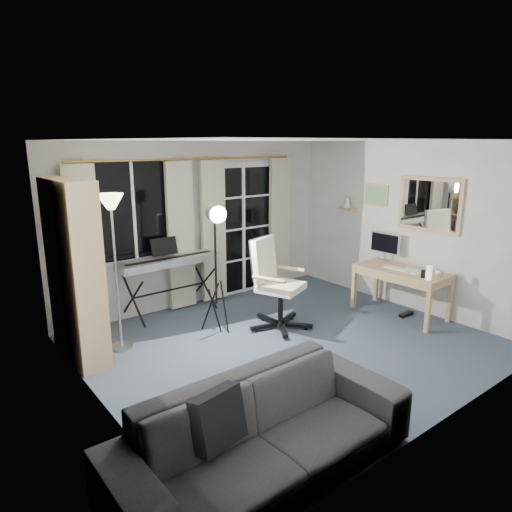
{
  "coord_description": "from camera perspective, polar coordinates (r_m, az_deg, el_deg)",
  "views": [
    {
      "loc": [
        -3.45,
        -3.79,
        2.38
      ],
      "look_at": [
        -0.23,
        0.35,
        1.07
      ],
      "focal_mm": 32.0,
      "sensor_mm": 36.0,
      "label": 1
    }
  ],
  "objects": [
    {
      "name": "floor",
      "position": [
        5.65,
        4.12,
        -10.98
      ],
      "size": [
        4.5,
        4.0,
        0.02
      ],
      "primitive_type": "cube",
      "color": "#3B4756",
      "rests_on": "ground"
    },
    {
      "name": "window",
      "position": [
        6.3,
        -15.17,
        5.55
      ],
      "size": [
        1.2,
        0.08,
        1.4
      ],
      "color": "white",
      "rests_on": "floor"
    },
    {
      "name": "french_door",
      "position": [
        7.26,
        -1.74,
        3.3
      ],
      "size": [
        1.32,
        0.09,
        2.11
      ],
      "color": "white",
      "rests_on": "floor"
    },
    {
      "name": "curtains",
      "position": [
        6.69,
        -7.43,
        2.86
      ],
      "size": [
        3.6,
        0.07,
        2.13
      ],
      "color": "gold",
      "rests_on": "floor"
    },
    {
      "name": "bookshelf",
      "position": [
        5.3,
        -21.96,
        -2.58
      ],
      "size": [
        0.36,
        0.95,
        2.01
      ],
      "rotation": [
        0.0,
        0.0,
        0.04
      ],
      "color": "tan",
      "rests_on": "floor"
    },
    {
      "name": "torchiere_lamp",
      "position": [
        5.33,
        -17.51,
        3.61
      ],
      "size": [
        0.36,
        0.36,
        1.83
      ],
      "rotation": [
        0.0,
        0.0,
        -0.31
      ],
      "color": "#B2B2B7",
      "rests_on": "floor"
    },
    {
      "name": "keyboard_piano",
      "position": [
        6.34,
        -10.86,
        -0.78
      ],
      "size": [
        1.43,
        0.71,
        1.03
      ],
      "rotation": [
        0.0,
        0.0,
        0.02
      ],
      "color": "black",
      "rests_on": "floor"
    },
    {
      "name": "studio_light",
      "position": [
        5.57,
        -4.99,
        3.36
      ],
      "size": [
        0.34,
        0.35,
        1.68
      ],
      "rotation": [
        0.0,
        0.0,
        -0.19
      ],
      "color": "black",
      "rests_on": "floor"
    },
    {
      "name": "office_chair",
      "position": [
        5.93,
        1.94,
        -2.41
      ],
      "size": [
        0.82,
        0.8,
        1.19
      ],
      "rotation": [
        0.0,
        0.0,
        0.39
      ],
      "color": "black",
      "rests_on": "floor"
    },
    {
      "name": "desk",
      "position": [
        6.66,
        17.71,
        -2.25
      ],
      "size": [
        0.67,
        1.27,
        0.67
      ],
      "rotation": [
        0.0,
        0.0,
        0.04
      ],
      "color": "tan",
      "rests_on": "floor"
    },
    {
      "name": "monitor",
      "position": [
        6.98,
        15.82,
        1.47
      ],
      "size": [
        0.16,
        0.48,
        0.42
      ],
      "rotation": [
        0.0,
        0.0,
        0.04
      ],
      "color": "silver",
      "rests_on": "desk"
    },
    {
      "name": "desk_clutter",
      "position": [
        6.52,
        18.97,
        -3.26
      ],
      "size": [
        0.38,
        0.77,
        0.85
      ],
      "rotation": [
        0.0,
        0.0,
        0.04
      ],
      "color": "white",
      "rests_on": "desk"
    },
    {
      "name": "mug",
      "position": [
        6.45,
        21.95,
        -1.86
      ],
      "size": [
        0.11,
        0.09,
        0.11
      ],
      "primitive_type": "imported",
      "rotation": [
        0.0,
        0.0,
        0.04
      ],
      "color": "silver",
      "rests_on": "desk"
    },
    {
      "name": "wall_mirror",
      "position": [
        6.69,
        20.86,
        6.02
      ],
      "size": [
        0.04,
        0.94,
        0.74
      ],
      "color": "tan",
      "rests_on": "floor"
    },
    {
      "name": "framed_print",
      "position": [
        7.19,
        14.79,
        7.37
      ],
      "size": [
        0.03,
        0.42,
        0.32
      ],
      "color": "tan",
      "rests_on": "floor"
    },
    {
      "name": "wall_shelf",
      "position": [
        7.47,
        11.33,
        6.31
      ],
      "size": [
        0.16,
        0.3,
        0.18
      ],
      "color": "tan",
      "rests_on": "floor"
    },
    {
      "name": "sofa",
      "position": [
        3.47,
        1.12,
        -19.67
      ],
      "size": [
        2.31,
        0.69,
        0.9
      ],
      "rotation": [
        0.0,
        0.0,
        0.01
      ],
      "color": "#28272A",
      "rests_on": "floor"
    }
  ]
}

